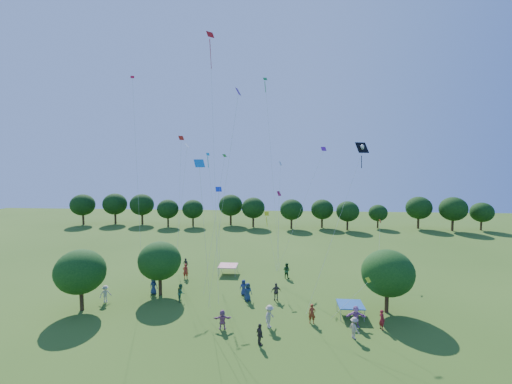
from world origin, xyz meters
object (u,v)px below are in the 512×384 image
(near_tree_west, at_px, (80,272))
(red_high_kite, at_px, (212,78))
(near_tree_north, at_px, (160,261))
(pirate_kite, at_px, (361,151))
(tent_red_stripe, at_px, (228,266))
(tent_blue, at_px, (350,305))
(near_tree_east, at_px, (388,273))

(near_tree_west, distance_m, red_high_kite, 22.46)
(near_tree_north, xyz_separation_m, pirate_kite, (19.71, -0.66, 11.07))
(near_tree_west, relative_size, tent_red_stripe, 2.57)
(tent_red_stripe, distance_m, pirate_kite, 20.85)
(near_tree_north, distance_m, tent_blue, 19.01)
(tent_red_stripe, xyz_separation_m, tent_blue, (12.60, -10.50, 0.00))
(tent_blue, bearing_deg, tent_red_stripe, 140.20)
(tent_blue, relative_size, red_high_kite, 0.08)
(near_tree_west, xyz_separation_m, tent_red_stripe, (11.84, 11.16, -2.59))
(near_tree_north, height_order, tent_red_stripe, near_tree_north)
(tent_blue, relative_size, pirate_kite, 0.16)
(near_tree_west, xyz_separation_m, pirate_kite, (25.63, 3.46, 11.02))
(near_tree_north, relative_size, pirate_kite, 0.39)
(tent_red_stripe, bearing_deg, near_tree_west, -136.68)
(pirate_kite, distance_m, red_high_kite, 16.62)
(tent_red_stripe, xyz_separation_m, red_high_kite, (-0.77, -4.95, 21.12))
(pirate_kite, bearing_deg, near_tree_west, -172.30)
(tent_blue, bearing_deg, red_high_kite, 157.45)
(near_tree_north, relative_size, red_high_kite, 0.21)
(near_tree_west, distance_m, near_tree_east, 27.93)
(tent_blue, bearing_deg, near_tree_north, 169.39)
(near_tree_west, xyz_separation_m, near_tree_north, (5.92, 4.13, -0.05))
(red_high_kite, bearing_deg, tent_blue, -22.55)
(near_tree_east, relative_size, pirate_kite, 0.41)
(near_tree_north, bearing_deg, red_high_kite, 22.06)
(near_tree_west, xyz_separation_m, red_high_kite, (11.07, 6.21, 18.53))
(tent_red_stripe, height_order, red_high_kite, red_high_kite)
(pirate_kite, relative_size, red_high_kite, 0.54)
(tent_red_stripe, relative_size, pirate_kite, 0.16)
(near_tree_north, distance_m, near_tree_east, 22.10)
(red_high_kite, bearing_deg, near_tree_west, -150.70)
(near_tree_east, relative_size, tent_red_stripe, 2.62)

